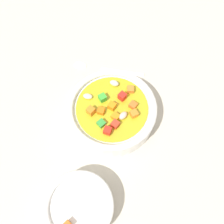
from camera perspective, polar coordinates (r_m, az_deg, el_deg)
name	(u,v)px	position (r cm, az deg, el deg)	size (l,w,h in cm)	color
ground_plane	(112,119)	(57.07, 0.00, -1.67)	(140.00, 140.00, 2.00)	#BAB2A0
soup_bowl_main	(112,111)	(53.29, 0.00, 0.14)	(19.67, 19.67, 6.85)	white
spoon	(102,68)	(62.99, -2.42, 10.59)	(16.43, 11.67, 0.79)	silver
side_bowl_small	(80,207)	(49.06, -7.69, -21.58)	(12.97, 12.97, 5.61)	white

